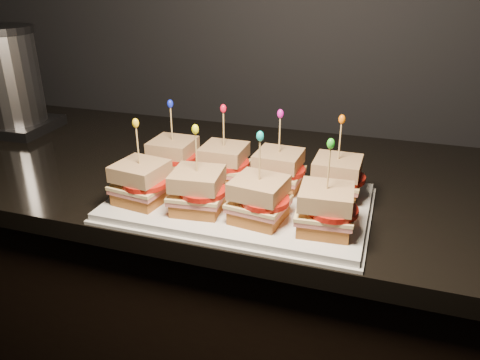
% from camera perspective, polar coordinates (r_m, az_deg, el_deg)
% --- Properties ---
extents(cabinet, '(2.34, 0.62, 0.91)m').
position_cam_1_polar(cabinet, '(1.41, -11.39, -15.93)').
color(cabinet, black).
rests_on(cabinet, ground).
extents(granite_slab, '(2.38, 0.66, 0.04)m').
position_cam_1_polar(granite_slab, '(1.17, -13.26, 2.15)').
color(granite_slab, black).
rests_on(granite_slab, cabinet).
extents(platter, '(0.46, 0.29, 0.02)m').
position_cam_1_polar(platter, '(0.88, -0.00, -2.75)').
color(platter, silver).
rests_on(platter, granite_slab).
extents(platter_rim, '(0.48, 0.30, 0.01)m').
position_cam_1_polar(platter_rim, '(0.88, -0.00, -3.10)').
color(platter_rim, silver).
rests_on(platter_rim, granite_slab).
extents(sandwich_0_bread_bot, '(0.08, 0.08, 0.02)m').
position_cam_1_polar(sandwich_0_bread_bot, '(0.98, -8.03, 1.39)').
color(sandwich_0_bread_bot, brown).
rests_on(sandwich_0_bread_bot, platter).
extents(sandwich_0_ham, '(0.09, 0.09, 0.01)m').
position_cam_1_polar(sandwich_0_ham, '(0.98, -8.08, 2.22)').
color(sandwich_0_ham, '#C96D67').
rests_on(sandwich_0_ham, sandwich_0_bread_bot).
extents(sandwich_0_cheese, '(0.09, 0.09, 0.01)m').
position_cam_1_polar(sandwich_0_cheese, '(0.97, -8.10, 2.61)').
color(sandwich_0_cheese, '#E7CE8A').
rests_on(sandwich_0_cheese, sandwich_0_ham).
extents(sandwich_0_tomato, '(0.08, 0.08, 0.01)m').
position_cam_1_polar(sandwich_0_tomato, '(0.96, -7.64, 2.82)').
color(sandwich_0_tomato, '#B0180F').
rests_on(sandwich_0_tomato, sandwich_0_cheese).
extents(sandwich_0_bread_top, '(0.08, 0.08, 0.03)m').
position_cam_1_polar(sandwich_0_bread_top, '(0.96, -8.19, 4.05)').
color(sandwich_0_bread_top, brown).
rests_on(sandwich_0_bread_top, sandwich_0_tomato).
extents(sandwich_0_pick, '(0.00, 0.00, 0.09)m').
position_cam_1_polar(sandwich_0_pick, '(0.95, -8.35, 6.56)').
color(sandwich_0_pick, tan).
rests_on(sandwich_0_pick, sandwich_0_bread_top).
extents(sandwich_0_frill, '(0.01, 0.01, 0.02)m').
position_cam_1_polar(sandwich_0_frill, '(0.94, -8.51, 9.18)').
color(sandwich_0_frill, '#1222D9').
rests_on(sandwich_0_frill, sandwich_0_pick).
extents(sandwich_1_bread_bot, '(0.08, 0.08, 0.02)m').
position_cam_1_polar(sandwich_1_bread_bot, '(0.94, -1.93, 0.59)').
color(sandwich_1_bread_bot, brown).
rests_on(sandwich_1_bread_bot, platter).
extents(sandwich_1_ham, '(0.09, 0.09, 0.01)m').
position_cam_1_polar(sandwich_1_ham, '(0.93, -1.94, 1.45)').
color(sandwich_1_ham, '#C96D67').
rests_on(sandwich_1_ham, sandwich_1_bread_bot).
extents(sandwich_1_cheese, '(0.09, 0.09, 0.01)m').
position_cam_1_polar(sandwich_1_cheese, '(0.93, -1.95, 1.85)').
color(sandwich_1_cheese, '#E7CE8A').
rests_on(sandwich_1_cheese, sandwich_1_ham).
extents(sandwich_1_tomato, '(0.08, 0.08, 0.01)m').
position_cam_1_polar(sandwich_1_tomato, '(0.92, -1.38, 2.06)').
color(sandwich_1_tomato, '#B0180F').
rests_on(sandwich_1_tomato, sandwich_1_cheese).
extents(sandwich_1_bread_top, '(0.08, 0.08, 0.03)m').
position_cam_1_polar(sandwich_1_bread_top, '(0.92, -1.97, 3.35)').
color(sandwich_1_bread_top, brown).
rests_on(sandwich_1_bread_top, sandwich_1_tomato).
extents(sandwich_1_pick, '(0.00, 0.00, 0.09)m').
position_cam_1_polar(sandwich_1_pick, '(0.91, -2.01, 5.96)').
color(sandwich_1_pick, tan).
rests_on(sandwich_1_pick, sandwich_1_bread_top).
extents(sandwich_1_frill, '(0.01, 0.01, 0.02)m').
position_cam_1_polar(sandwich_1_frill, '(0.89, -2.05, 8.70)').
color(sandwich_1_frill, red).
rests_on(sandwich_1_frill, sandwich_1_pick).
extents(sandwich_2_bread_bot, '(0.09, 0.09, 0.02)m').
position_cam_1_polar(sandwich_2_bread_bot, '(0.91, 4.64, -0.29)').
color(sandwich_2_bread_bot, brown).
rests_on(sandwich_2_bread_bot, platter).
extents(sandwich_2_ham, '(0.09, 0.09, 0.01)m').
position_cam_1_polar(sandwich_2_ham, '(0.91, 4.67, 0.59)').
color(sandwich_2_ham, '#C96D67').
rests_on(sandwich_2_ham, sandwich_2_bread_bot).
extents(sandwich_2_cheese, '(0.10, 0.09, 0.01)m').
position_cam_1_polar(sandwich_2_cheese, '(0.90, 4.69, 1.00)').
color(sandwich_2_cheese, '#E7CE8A').
rests_on(sandwich_2_cheese, sandwich_2_ham).
extents(sandwich_2_tomato, '(0.08, 0.08, 0.01)m').
position_cam_1_polar(sandwich_2_tomato, '(0.89, 5.36, 1.21)').
color(sandwich_2_tomato, '#B0180F').
rests_on(sandwich_2_tomato, sandwich_2_cheese).
extents(sandwich_2_bread_top, '(0.09, 0.09, 0.03)m').
position_cam_1_polar(sandwich_2_bread_top, '(0.89, 4.74, 2.55)').
color(sandwich_2_bread_top, brown).
rests_on(sandwich_2_bread_top, sandwich_2_tomato).
extents(sandwich_2_pick, '(0.00, 0.00, 0.09)m').
position_cam_1_polar(sandwich_2_pick, '(0.88, 4.84, 5.23)').
color(sandwich_2_pick, tan).
rests_on(sandwich_2_pick, sandwich_2_bread_top).
extents(sandwich_2_frill, '(0.01, 0.01, 0.02)m').
position_cam_1_polar(sandwich_2_frill, '(0.86, 4.94, 8.06)').
color(sandwich_2_frill, '#D510AB').
rests_on(sandwich_2_frill, sandwich_2_pick).
extents(sandwich_3_bread_bot, '(0.08, 0.08, 0.02)m').
position_cam_1_polar(sandwich_3_bread_bot, '(0.89, 11.55, -1.21)').
color(sandwich_3_bread_bot, brown).
rests_on(sandwich_3_bread_bot, platter).
extents(sandwich_3_ham, '(0.09, 0.09, 0.01)m').
position_cam_1_polar(sandwich_3_ham, '(0.89, 11.63, -0.31)').
color(sandwich_3_ham, '#C96D67').
rests_on(sandwich_3_ham, sandwich_3_bread_bot).
extents(sandwich_3_cheese, '(0.09, 0.09, 0.01)m').
position_cam_1_polar(sandwich_3_cheese, '(0.89, 11.67, 0.10)').
color(sandwich_3_cheese, '#E7CE8A').
rests_on(sandwich_3_cheese, sandwich_3_ham).
extents(sandwich_3_tomato, '(0.08, 0.08, 0.01)m').
position_cam_1_polar(sandwich_3_tomato, '(0.88, 12.43, 0.29)').
color(sandwich_3_tomato, '#B0180F').
rests_on(sandwich_3_tomato, sandwich_3_cheese).
extents(sandwich_3_bread_top, '(0.08, 0.08, 0.03)m').
position_cam_1_polar(sandwich_3_bread_top, '(0.88, 11.81, 1.66)').
color(sandwich_3_bread_top, brown).
rests_on(sandwich_3_bread_top, sandwich_3_tomato).
extents(sandwich_3_pick, '(0.00, 0.00, 0.09)m').
position_cam_1_polar(sandwich_3_pick, '(0.86, 12.05, 4.39)').
color(sandwich_3_pick, tan).
rests_on(sandwich_3_pick, sandwich_3_bread_top).
extents(sandwich_3_frill, '(0.01, 0.01, 0.02)m').
position_cam_1_polar(sandwich_3_frill, '(0.85, 12.32, 7.25)').
color(sandwich_3_frill, orange).
rests_on(sandwich_3_frill, sandwich_3_pick).
extents(sandwich_4_bread_bot, '(0.09, 0.09, 0.02)m').
position_cam_1_polar(sandwich_4_bread_bot, '(0.88, -11.81, -1.83)').
color(sandwich_4_bread_bot, brown).
rests_on(sandwich_4_bread_bot, platter).
extents(sandwich_4_ham, '(0.10, 0.10, 0.01)m').
position_cam_1_polar(sandwich_4_ham, '(0.87, -11.90, -0.92)').
color(sandwich_4_ham, '#C96D67').
rests_on(sandwich_4_ham, sandwich_4_bread_bot).
extents(sandwich_4_cheese, '(0.10, 0.10, 0.01)m').
position_cam_1_polar(sandwich_4_cheese, '(0.87, -11.94, -0.50)').
color(sandwich_4_cheese, '#E7CE8A').
rests_on(sandwich_4_cheese, sandwich_4_ham).
extents(sandwich_4_tomato, '(0.08, 0.08, 0.01)m').
position_cam_1_polar(sandwich_4_tomato, '(0.85, -11.47, -0.31)').
color(sandwich_4_tomato, '#B0180F').
rests_on(sandwich_4_tomato, sandwich_4_cheese).
extents(sandwich_4_bread_top, '(0.09, 0.09, 0.03)m').
position_cam_1_polar(sandwich_4_bread_top, '(0.86, -12.09, 1.10)').
color(sandwich_4_bread_top, brown).
rests_on(sandwich_4_bread_top, sandwich_4_tomato).
extents(sandwich_4_pick, '(0.00, 0.00, 0.09)m').
position_cam_1_polar(sandwich_4_pick, '(0.84, -12.34, 3.87)').
color(sandwich_4_pick, tan).
rests_on(sandwich_4_pick, sandwich_4_bread_top).
extents(sandwich_4_frill, '(0.01, 0.01, 0.02)m').
position_cam_1_polar(sandwich_4_frill, '(0.83, -12.62, 6.80)').
color(sandwich_4_frill, yellow).
rests_on(sandwich_4_frill, sandwich_4_pick).
extents(sandwich_5_bread_bot, '(0.09, 0.09, 0.02)m').
position_cam_1_polar(sandwich_5_bread_bot, '(0.83, -5.11, -2.92)').
color(sandwich_5_bread_bot, brown).
rests_on(sandwich_5_bread_bot, platter).
extents(sandwich_5_ham, '(0.10, 0.10, 0.01)m').
position_cam_1_polar(sandwich_5_ham, '(0.82, -5.15, -1.96)').
color(sandwich_5_ham, '#C96D67').
rests_on(sandwich_5_ham, sandwich_5_bread_bot).
extents(sandwich_5_cheese, '(0.10, 0.10, 0.01)m').
position_cam_1_polar(sandwich_5_cheese, '(0.82, -5.17, -1.52)').
color(sandwich_5_cheese, '#E7CE8A').
rests_on(sandwich_5_cheese, sandwich_5_ham).
extents(sandwich_5_tomato, '(0.08, 0.08, 0.01)m').
position_cam_1_polar(sandwich_5_tomato, '(0.81, -4.57, -1.34)').
color(sandwich_5_tomato, '#B0180F').
rests_on(sandwich_5_tomato, sandwich_5_cheese).
extents(sandwich_5_bread_top, '(0.09, 0.09, 0.03)m').
position_cam_1_polar(sandwich_5_bread_top, '(0.81, -5.23, 0.15)').
color(sandwich_5_bread_top, brown).
rests_on(sandwich_5_bread_top, sandwich_5_tomato).
extents(sandwich_5_pick, '(0.00, 0.00, 0.09)m').
position_cam_1_polar(sandwich_5_pick, '(0.79, -5.35, 3.08)').
color(sandwich_5_pick, tan).
rests_on(sandwich_5_pick, sandwich_5_bread_top).
extents(sandwich_5_frill, '(0.01, 0.01, 0.02)m').
position_cam_1_polar(sandwich_5_frill, '(0.78, -5.48, 6.18)').
color(sandwich_5_frill, '#E8F10F').
rests_on(sandwich_5_frill, sandwich_5_pick).
extents(sandwich_6_bread_bot, '(0.09, 0.09, 0.02)m').
position_cam_1_polar(sandwich_6_bread_bot, '(0.80, 2.29, -4.07)').
color(sandwich_6_bread_bot, brown).
rests_on(sandwich_6_bread_bot, platter).
extents(sandwich_6_ham, '(0.10, 0.10, 0.01)m').
position_cam_1_polar(sandwich_6_ham, '(0.79, 2.31, -3.09)').
color(sandwich_6_ham, '#C96D67').
rests_on(sandwich_6_ham, sandwich_6_bread_bot).
extents(sandwich_6_cheese, '(0.10, 0.10, 0.01)m').
position_cam_1_polar(sandwich_6_cheese, '(0.78, 2.32, -2.63)').
color(sandwich_6_cheese, '#E7CE8A').
rests_on(sandwich_6_cheese, sandwich_6_ham).
extents(sandwich_6_tomato, '(0.08, 0.08, 0.01)m').
position_cam_1_polar(sandwich_6_tomato, '(0.77, 3.06, -2.45)').
color(sandwich_6_tomato, '#B0180F').
rests_on(sandwich_6_tomato, sandwich_6_cheese).
extents(sandwich_6_bread_top, '(0.09, 0.09, 0.03)m').
position_cam_1_polar(sandwich_6_bread_top, '(0.77, 2.35, -0.90)').
color(sandwich_6_bread_top, brown).
rests_on(sandwich_6_bread_top, sandwich_6_tomato).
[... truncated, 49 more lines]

